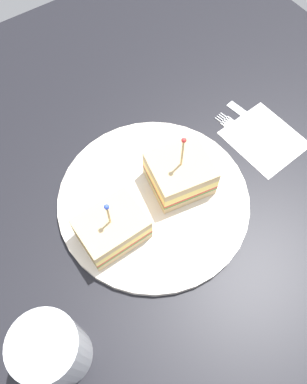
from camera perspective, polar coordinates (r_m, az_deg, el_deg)
The scene contains 8 objects.
ground_plane at distance 59.98cm, azimuth -0.00°, elevation -1.83°, with size 103.21×103.21×2.00cm, color black.
plate at distance 58.62cm, azimuth -0.00°, elevation -1.17°, with size 29.13×29.13×1.05cm, color silver.
sandwich_half_front at distance 57.34cm, azimuth 3.79°, elevation 2.92°, with size 10.00×9.46×11.48cm.
sandwich_half_back at distance 53.70cm, azimuth -6.20°, elevation -5.44°, with size 9.08×6.88×9.69cm.
drink_glass at distance 49.60cm, azimuth -14.55°, elevation -21.89°, with size 7.73×7.73×10.68cm.
napkin at distance 67.81cm, azimuth 16.13°, elevation 7.61°, with size 11.87×10.68×0.15cm, color white.
fork at distance 67.69cm, azimuth 12.65°, elevation 8.90°, with size 3.44×12.50×0.35cm.
knife at distance 69.55cm, azimuth 14.77°, elevation 10.15°, with size 3.17×13.13×0.35cm.
Camera 1 is at (15.11, 21.89, 52.76)cm, focal length 35.90 mm.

